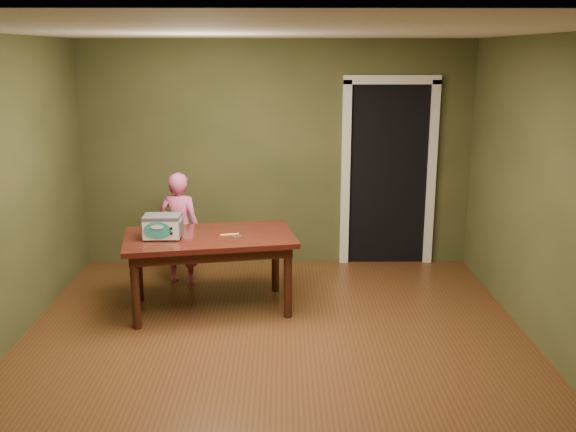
# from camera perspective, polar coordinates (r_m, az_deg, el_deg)

# --- Properties ---
(floor) EXTENTS (5.00, 5.00, 0.00)m
(floor) POSITION_cam_1_polar(r_m,az_deg,el_deg) (5.44, -1.19, -12.41)
(floor) COLOR #583819
(floor) RESTS_ON ground
(room_shell) EXTENTS (4.52, 5.02, 2.61)m
(room_shell) POSITION_cam_1_polar(r_m,az_deg,el_deg) (4.91, -1.29, 5.66)
(room_shell) COLOR #4F512B
(room_shell) RESTS_ON ground
(doorway) EXTENTS (1.10, 0.66, 2.25)m
(doorway) POSITION_cam_1_polar(r_m,az_deg,el_deg) (7.86, 8.56, 3.99)
(doorway) COLOR black
(doorway) RESTS_ON ground
(dining_table) EXTENTS (1.73, 1.17, 0.75)m
(dining_table) POSITION_cam_1_polar(r_m,az_deg,el_deg) (6.21, -6.98, -2.58)
(dining_table) COLOR black
(dining_table) RESTS_ON floor
(toy_oven) EXTENTS (0.37, 0.26, 0.22)m
(toy_oven) POSITION_cam_1_polar(r_m,az_deg,el_deg) (6.12, -11.10, -0.86)
(toy_oven) COLOR #4C4F54
(toy_oven) RESTS_ON dining_table
(baking_pan) EXTENTS (0.10, 0.10, 0.02)m
(baking_pan) POSITION_cam_1_polar(r_m,az_deg,el_deg) (6.06, -4.54, -1.85)
(baking_pan) COLOR silver
(baking_pan) RESTS_ON dining_table
(spatula) EXTENTS (0.18, 0.07, 0.01)m
(spatula) POSITION_cam_1_polar(r_m,az_deg,el_deg) (6.17, -5.22, -1.64)
(spatula) COLOR #FFE66E
(spatula) RESTS_ON dining_table
(child) EXTENTS (0.51, 0.40, 1.23)m
(child) POSITION_cam_1_polar(r_m,az_deg,el_deg) (6.96, -9.56, -1.13)
(child) COLOR #D5578F
(child) RESTS_ON floor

